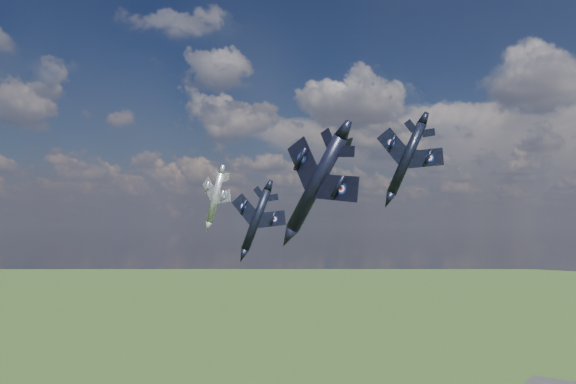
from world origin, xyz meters
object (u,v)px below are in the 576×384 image
Objects in this scene: jet_high_navy at (407,158)px; jet_left_silver at (215,198)px; jet_right_navy at (316,184)px; jet_lead_navy at (256,220)px.

jet_high_navy reaches higher than jet_left_silver.
jet_right_navy is 68.51m from jet_left_silver.
jet_left_silver is at bearing 129.68° from jet_lead_navy.
jet_high_navy is (-5.37, 33.82, 6.35)m from jet_right_navy.
jet_right_navy is 0.98× the size of jet_left_silver.
jet_right_navy is (32.50, -28.72, 3.31)m from jet_lead_navy.
jet_lead_navy is 0.96× the size of jet_high_navy.
jet_high_navy is at bearing 102.18° from jet_right_navy.
jet_high_navy is 50.22m from jet_left_silver.
jet_high_navy is 1.04× the size of jet_left_silver.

